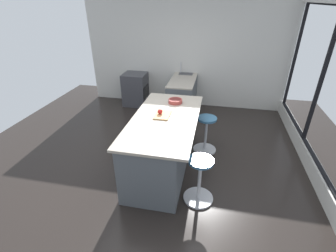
{
  "coord_description": "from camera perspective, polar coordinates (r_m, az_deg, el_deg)",
  "views": [
    {
      "loc": [
        3.49,
        0.86,
        2.65
      ],
      "look_at": [
        0.13,
        0.17,
        0.82
      ],
      "focal_mm": 25.86,
      "sensor_mm": 36.0,
      "label": 1
    }
  ],
  "objects": [
    {
      "name": "apple_red",
      "position": [
        3.9,
        -1.89,
        3.41
      ],
      "size": [
        0.08,
        0.08,
        0.08
      ],
      "primitive_type": "sphere",
      "color": "red",
      "rests_on": "cutting_board"
    },
    {
      "name": "fruit_bowl",
      "position": [
        4.38,
        1.74,
        5.94
      ],
      "size": [
        0.25,
        0.25,
        0.07
      ],
      "color": "#993833",
      "rests_on": "kitchen_island"
    },
    {
      "name": "ground_plane",
      "position": [
        4.47,
        -1.8,
        -8.29
      ],
      "size": [
        7.4,
        7.4,
        0.0
      ],
      "primitive_type": "plane",
      "color": "black"
    },
    {
      "name": "cutting_board",
      "position": [
        3.91,
        -1.27,
        2.64
      ],
      "size": [
        0.36,
        0.24,
        0.02
      ],
      "primitive_type": "cube",
      "color": "tan",
      "rests_on": "kitchen_island"
    },
    {
      "name": "oven_range",
      "position": [
        6.74,
        -7.66,
        8.61
      ],
      "size": [
        0.6,
        0.61,
        0.86
      ],
      "color": "#38383D",
      "rests_on": "ground_plane"
    },
    {
      "name": "stool_by_window",
      "position": [
        4.65,
        8.87,
        -2.17
      ],
      "size": [
        0.44,
        0.44,
        0.71
      ],
      "color": "#B7B7BC",
      "rests_on": "ground_plane"
    },
    {
      "name": "kitchen_island",
      "position": [
        4.08,
        -1.34,
        -3.97
      ],
      "size": [
        2.1,
        1.03,
        0.96
      ],
      "color": "#4C5156",
      "rests_on": "ground_plane"
    },
    {
      "name": "stool_middle",
      "position": [
        3.56,
        7.41,
        -12.77
      ],
      "size": [
        0.44,
        0.44,
        0.71
      ],
      "color": "#B7B7BC",
      "rests_on": "ground_plane"
    },
    {
      "name": "interior_partition_left",
      "position": [
        6.52,
        4.02,
        16.94
      ],
      "size": [
        0.12,
        5.16,
        2.79
      ],
      "color": "beige",
      "rests_on": "ground_plane"
    },
    {
      "name": "sink_cabinet",
      "position": [
        6.43,
        3.9,
        8.06
      ],
      "size": [
        2.0,
        0.6,
        1.17
      ],
      "color": "#4C5156",
      "rests_on": "ground_plane"
    }
  ]
}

